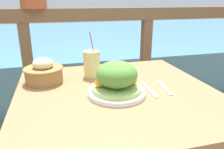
% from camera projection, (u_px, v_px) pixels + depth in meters
% --- Properties ---
extents(patio_table, '(0.91, 0.89, 0.77)m').
position_uv_depth(patio_table, '(117.00, 113.00, 1.04)').
color(patio_table, '#997047').
rests_on(patio_table, ground_plane).
extents(railing_fence, '(2.80, 0.08, 1.11)m').
position_uv_depth(railing_fence, '(90.00, 52.00, 1.66)').
color(railing_fence, brown).
rests_on(railing_fence, ground_plane).
extents(sea_backdrop, '(12.00, 4.00, 0.56)m').
position_uv_depth(sea_backdrop, '(69.00, 49.00, 4.11)').
color(sea_backdrop, teal).
rests_on(sea_backdrop, ground_plane).
extents(salad_plate, '(0.26, 0.26, 0.15)m').
position_uv_depth(salad_plate, '(117.00, 81.00, 0.94)').
color(salad_plate, white).
rests_on(salad_plate, patio_table).
extents(drink_glass, '(0.09, 0.09, 0.25)m').
position_uv_depth(drink_glass, '(92.00, 64.00, 1.17)').
color(drink_glass, '#DBCC7F').
rests_on(drink_glass, patio_table).
extents(bread_basket, '(0.20, 0.20, 0.13)m').
position_uv_depth(bread_basket, '(44.00, 72.00, 1.09)').
color(bread_basket, olive).
rests_on(bread_basket, patio_table).
extents(fork, '(0.02, 0.18, 0.00)m').
position_uv_depth(fork, '(149.00, 90.00, 1.01)').
color(fork, silver).
rests_on(fork, patio_table).
extents(knife, '(0.04, 0.18, 0.00)m').
position_uv_depth(knife, '(164.00, 87.00, 1.04)').
color(knife, silver).
rests_on(knife, patio_table).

